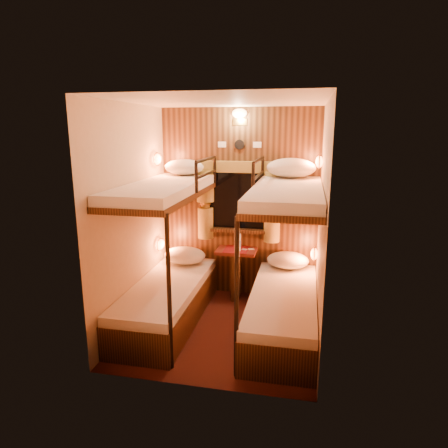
% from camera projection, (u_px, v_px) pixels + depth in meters
% --- Properties ---
extents(floor, '(2.10, 2.10, 0.00)m').
position_uv_depth(floor, '(222.00, 328.00, 4.39)').
color(floor, black).
rests_on(floor, ground).
extents(ceiling, '(2.10, 2.10, 0.00)m').
position_uv_depth(ceiling, '(222.00, 101.00, 3.84)').
color(ceiling, silver).
rests_on(ceiling, wall_back).
extents(wall_back, '(2.40, 0.00, 2.40)m').
position_uv_depth(wall_back, '(239.00, 204.00, 5.12)').
color(wall_back, '#C6B293').
rests_on(wall_back, floor).
extents(wall_front, '(2.40, 0.00, 2.40)m').
position_uv_depth(wall_front, '(194.00, 252.00, 3.12)').
color(wall_front, '#C6B293').
rests_on(wall_front, floor).
extents(wall_left, '(0.00, 2.40, 2.40)m').
position_uv_depth(wall_left, '(132.00, 218.00, 4.32)').
color(wall_left, '#C6B293').
rests_on(wall_left, floor).
extents(wall_right, '(0.00, 2.40, 2.40)m').
position_uv_depth(wall_right, '(322.00, 227.00, 3.92)').
color(wall_right, '#C6B293').
rests_on(wall_right, floor).
extents(back_panel, '(2.00, 0.03, 2.40)m').
position_uv_depth(back_panel, '(239.00, 204.00, 5.10)').
color(back_panel, black).
rests_on(back_panel, floor).
extents(bunk_left, '(0.72, 1.90, 1.82)m').
position_uv_depth(bunk_left, '(167.00, 274.00, 4.46)').
color(bunk_left, black).
rests_on(bunk_left, floor).
extents(bunk_right, '(0.72, 1.90, 1.82)m').
position_uv_depth(bunk_right, '(284.00, 283.00, 4.20)').
color(bunk_right, black).
rests_on(bunk_right, floor).
extents(window, '(1.00, 0.12, 0.79)m').
position_uv_depth(window, '(239.00, 206.00, 5.08)').
color(window, black).
rests_on(window, back_panel).
extents(curtains, '(1.10, 0.22, 1.00)m').
position_uv_depth(curtains, '(238.00, 200.00, 5.03)').
color(curtains, olive).
rests_on(curtains, back_panel).
extents(back_fixtures, '(0.54, 0.09, 0.48)m').
position_uv_depth(back_fixtures, '(239.00, 120.00, 4.83)').
color(back_fixtures, black).
rests_on(back_fixtures, back_panel).
extents(reading_lamps, '(2.00, 0.20, 1.25)m').
position_uv_depth(reading_lamps, '(235.00, 206.00, 4.77)').
color(reading_lamps, '#FF6226').
rests_on(reading_lamps, wall_left).
extents(table, '(0.50, 0.34, 0.66)m').
position_uv_depth(table, '(236.00, 267.00, 5.11)').
color(table, '#602616').
rests_on(table, floor).
extents(bottle_left, '(0.06, 0.06, 0.22)m').
position_uv_depth(bottle_left, '(237.00, 242.00, 5.03)').
color(bottle_left, '#99BFE5').
rests_on(bottle_left, table).
extents(bottle_right, '(0.07, 0.07, 0.26)m').
position_uv_depth(bottle_right, '(238.00, 242.00, 4.97)').
color(bottle_right, '#99BFE5').
rests_on(bottle_right, table).
extents(sachet_a, '(0.09, 0.08, 0.01)m').
position_uv_depth(sachet_a, '(244.00, 249.00, 5.05)').
color(sachet_a, silver).
rests_on(sachet_a, table).
extents(sachet_b, '(0.09, 0.08, 0.01)m').
position_uv_depth(sachet_b, '(251.00, 249.00, 5.06)').
color(sachet_b, silver).
rests_on(sachet_b, table).
extents(pillow_lower_left, '(0.54, 0.39, 0.21)m').
position_uv_depth(pillow_lower_left, '(185.00, 255.00, 5.10)').
color(pillow_lower_left, silver).
rests_on(pillow_lower_left, bunk_left).
extents(pillow_lower_right, '(0.51, 0.37, 0.20)m').
position_uv_depth(pillow_lower_right, '(288.00, 260.00, 4.93)').
color(pillow_lower_right, silver).
rests_on(pillow_lower_right, bunk_right).
extents(pillow_upper_left, '(0.49, 0.35, 0.19)m').
position_uv_depth(pillow_upper_left, '(184.00, 167.00, 4.90)').
color(pillow_upper_left, silver).
rests_on(pillow_upper_left, bunk_left).
extents(pillow_upper_right, '(0.57, 0.41, 0.22)m').
position_uv_depth(pillow_upper_right, '(291.00, 168.00, 4.61)').
color(pillow_upper_right, silver).
rests_on(pillow_upper_right, bunk_right).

